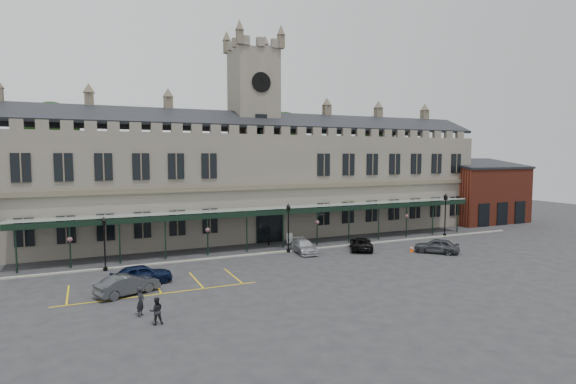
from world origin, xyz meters
name	(u,v)px	position (x,y,z in m)	size (l,w,h in m)	color
ground	(315,263)	(0.00, 0.00, 0.00)	(140.00, 140.00, 0.00)	#262628
station_building	(254,182)	(0.00, 15.91, 6.47)	(60.00, 10.36, 17.30)	#615B51
clock_tower	(254,127)	(0.00, 16.00, 13.11)	(5.60, 5.60, 24.80)	#615B51
canopy	(282,225)	(0.00, 7.46, 2.40)	(50.00, 4.10, 4.30)	#8C9E93
brick_annex	(480,193)	(34.00, 12.97, 4.16)	(12.40, 8.36, 9.23)	maroon
kerb	(290,251)	(0.00, 5.50, 0.06)	(60.00, 0.40, 0.12)	gray
parking_markings	(157,287)	(-14.00, -1.50, 0.00)	(16.00, 6.00, 0.01)	gold
tree_behind_left	(52,129)	(-22.00, 25.00, 12.81)	(6.00, 6.00, 16.00)	#332314
tree_behind_mid	(284,134)	(8.00, 25.00, 12.81)	(6.00, 6.00, 16.00)	#332314
tree_behind_right	(376,136)	(24.00, 25.00, 12.81)	(6.00, 6.00, 16.00)	#332314
lamp_post_left	(104,239)	(-17.32, 4.98, 2.72)	(0.43, 0.43, 4.59)	black
lamp_post_mid	(288,223)	(-0.27, 5.32, 2.91)	(0.46, 0.46, 4.90)	black
lamp_post_right	(445,211)	(20.40, 5.57, 3.07)	(0.49, 0.49, 5.17)	black
traffic_cone	(412,249)	(11.08, 0.29, 0.32)	(0.41, 0.41, 0.65)	#EA4607
sign_board	(289,238)	(1.78, 9.54, 0.55)	(0.65, 0.20, 1.13)	black
bollard_left	(269,241)	(-0.75, 9.46, 0.42)	(0.15, 0.15, 0.84)	black
bollard_right	(317,238)	(5.05, 9.18, 0.43)	(0.15, 0.15, 0.85)	black
car_left_a	(141,274)	(-15.00, -0.46, 0.77)	(1.81, 4.51, 1.54)	black
car_left_b	(128,284)	(-16.17, -2.60, 0.71)	(1.51, 4.33, 1.43)	#35383C
car_taxi	(304,246)	(1.00, 4.38, 0.65)	(1.81, 4.45, 1.29)	#A9ABB1
car_van	(361,244)	(7.00, 3.23, 0.64)	(2.13, 4.62, 1.28)	black
car_right_a	(437,246)	(13.00, -1.14, 0.73)	(1.72, 4.27, 1.46)	#35383C
person_a	(141,302)	(-15.80, -7.38, 0.90)	(0.65, 0.43, 1.79)	black
person_b	(156,311)	(-15.14, -9.15, 0.80)	(0.78, 0.60, 1.60)	black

